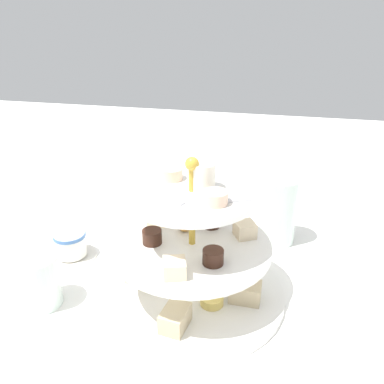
{
  "coord_description": "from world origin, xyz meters",
  "views": [
    {
      "loc": [
        0.12,
        -0.53,
        0.44
      ],
      "look_at": [
        0.0,
        0.0,
        0.18
      ],
      "focal_mm": 38.61,
      "sensor_mm": 36.0,
      "label": 1
    }
  ],
  "objects": [
    {
      "name": "butter_knife_left",
      "position": [
        0.27,
        -0.11,
        0.0
      ],
      "size": [
        0.07,
        0.17,
        0.0
      ],
      "primitive_type": "cube",
      "rotation": [
        0.0,
        0.0,
        1.23
      ],
      "color": "silver",
      "rests_on": "ground_plane"
    },
    {
      "name": "teacup_with_saucer",
      "position": [
        -0.24,
        0.06,
        0.02
      ],
      "size": [
        0.09,
        0.09,
        0.05
      ],
      "color": "white",
      "rests_on": "ground_plane"
    },
    {
      "name": "ground_plane",
      "position": [
        0.0,
        0.0,
        0.0
      ],
      "size": [
        2.4,
        2.4,
        0.0
      ],
      "primitive_type": "plane",
      "color": "white"
    },
    {
      "name": "water_glass_short_left",
      "position": [
        -0.23,
        -0.07,
        0.04
      ],
      "size": [
        0.06,
        0.06,
        0.08
      ],
      "primitive_type": "cylinder",
      "color": "silver",
      "rests_on": "ground_plane"
    },
    {
      "name": "butter_knife_right",
      "position": [
        -0.15,
        0.25,
        0.0
      ],
      "size": [
        0.16,
        0.07,
        0.0
      ],
      "primitive_type": "cube",
      "rotation": [
        0.0,
        0.0,
        3.5
      ],
      "color": "silver",
      "rests_on": "ground_plane"
    },
    {
      "name": "tiered_serving_stand",
      "position": [
        0.0,
        0.0,
        0.07
      ],
      "size": [
        0.3,
        0.3,
        0.24
      ],
      "color": "white",
      "rests_on": "ground_plane"
    },
    {
      "name": "water_glass_tall_right",
      "position": [
        0.13,
        0.2,
        0.07
      ],
      "size": [
        0.07,
        0.07,
        0.13
      ],
      "primitive_type": "cylinder",
      "color": "silver",
      "rests_on": "ground_plane"
    }
  ]
}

